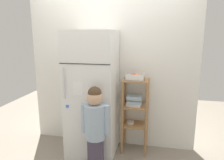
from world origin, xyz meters
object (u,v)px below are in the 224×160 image
(refrigerator, at_px, (92,94))
(child_standing, at_px, (95,121))
(pantry_shelf_unit, at_px, (135,107))
(fruit_bin, at_px, (135,77))

(refrigerator, relative_size, child_standing, 1.59)
(child_standing, bearing_deg, pantry_shelf_unit, 53.21)
(refrigerator, relative_size, pantry_shelf_unit, 1.62)
(refrigerator, bearing_deg, pantry_shelf_unit, 14.05)
(child_standing, relative_size, fruit_bin, 4.37)
(pantry_shelf_unit, height_order, fruit_bin, fruit_bin)
(pantry_shelf_unit, bearing_deg, refrigerator, -165.95)
(refrigerator, height_order, child_standing, refrigerator)
(child_standing, xyz_separation_m, fruit_bin, (0.43, 0.57, 0.46))
(pantry_shelf_unit, bearing_deg, fruit_bin, -142.17)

